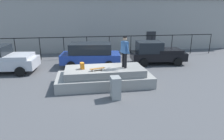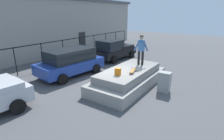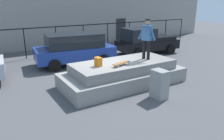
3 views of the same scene
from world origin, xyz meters
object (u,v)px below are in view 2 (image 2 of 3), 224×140
at_px(skateboarder, 141,48).
at_px(car_blue_hatchback_mid, 71,61).
at_px(skateboard, 133,70).
at_px(utility_box, 164,82).
at_px(car_black_pickup_far, 114,50).
at_px(backpack, 118,72).

bearing_deg(skateboarder, car_blue_hatchback_mid, 111.12).
height_order(skateboard, utility_box, skateboard).
distance_m(skateboard, car_black_pickup_far, 6.81).
bearing_deg(skateboard, backpack, 152.45).
height_order(backpack, car_blue_hatchback_mid, car_blue_hatchback_mid).
height_order(skateboarder, car_blue_hatchback_mid, skateboarder).
bearing_deg(backpack, skateboard, 53.22).
xyz_separation_m(skateboarder, car_blue_hatchback_mid, (-1.65, 4.27, -1.08)).
height_order(skateboarder, backpack, skateboarder).
distance_m(skateboarder, car_black_pickup_far, 5.63).
xyz_separation_m(car_blue_hatchback_mid, car_black_pickup_far, (5.19, -0.03, -0.05)).
bearing_deg(car_blue_hatchback_mid, skateboard, -88.75).
distance_m(skateboard, backpack, 0.91).
height_order(car_blue_hatchback_mid, car_black_pickup_far, car_black_pickup_far).
bearing_deg(car_black_pickup_far, skateboard, -138.32).
bearing_deg(utility_box, skateboarder, 63.13).
xyz_separation_m(skateboarder, car_black_pickup_far, (3.54, 4.23, -1.14)).
height_order(car_blue_hatchback_mid, utility_box, car_blue_hatchback_mid).
height_order(skateboarder, skateboard, skateboarder).
relative_size(skateboard, backpack, 2.39).
xyz_separation_m(backpack, utility_box, (1.52, -1.92, -0.64)).
bearing_deg(car_blue_hatchback_mid, car_black_pickup_far, -0.38).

